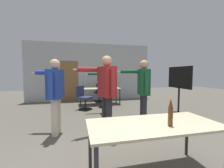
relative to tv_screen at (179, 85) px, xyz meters
name	(u,v)px	position (x,y,z in m)	size (l,w,h in m)	color
back_wall	(90,72)	(-2.70, 3.56, 0.44)	(6.45, 0.12, 2.98)	#B2B5B7
conference_table_near	(154,128)	(-2.41, -2.63, -0.36)	(1.79, 0.83, 0.74)	#C6B793
conference_table_far	(100,90)	(-2.38, 2.37, -0.36)	(1.87, 0.75, 0.74)	#C6B793
tv_screen	(179,85)	(0.00, 0.00, 0.00)	(0.44, 1.15, 1.65)	black
person_right_polo	(104,85)	(-2.47, 0.77, -0.01)	(0.78, 0.60, 1.68)	beige
person_left_plaid	(143,87)	(-1.72, -0.81, 0.04)	(0.77, 0.71, 1.76)	#28282D
person_far_watching	(55,90)	(-3.90, -0.81, 0.01)	(0.77, 0.81, 1.74)	beige
person_center_tall	(106,87)	(-2.76, -1.08, 0.06)	(0.94, 0.67, 1.82)	#28282D
office_chair_side_rolled	(106,97)	(-2.21, 1.78, -0.61)	(0.67, 0.68, 0.92)	black
office_chair_near_pushed	(100,93)	(-2.30, 2.96, -0.60)	(0.52, 0.57, 0.93)	black
office_chair_far_left	(84,98)	(-3.15, 1.53, -0.61)	(0.69, 0.68, 0.92)	black
beer_bottle	(171,113)	(-2.26, -2.77, -0.13)	(0.06, 0.06, 0.36)	#563314
drink_cup	(102,87)	(-2.27, 2.34, -0.24)	(0.08, 0.08, 0.11)	#E05123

